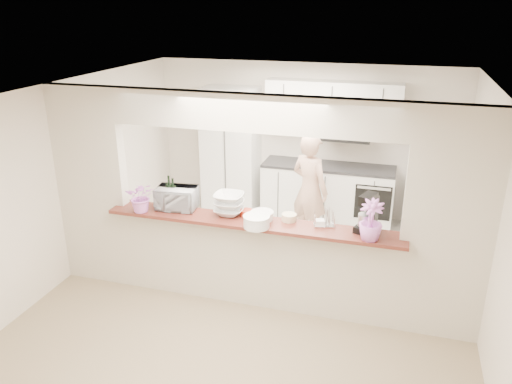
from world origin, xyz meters
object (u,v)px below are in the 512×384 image
at_px(stand_mixer, 368,214).
at_px(person, 310,191).
at_px(refrigerator, 433,181).
at_px(toaster_oven, 177,198).

distance_m(stand_mixer, person, 1.98).
distance_m(refrigerator, person, 1.94).
bearing_deg(toaster_oven, refrigerator, 34.23).
relative_size(refrigerator, toaster_oven, 3.63).
bearing_deg(person, toaster_oven, 81.59).
bearing_deg(person, refrigerator, -124.34).
xyz_separation_m(toaster_oven, person, (1.28, 1.71, -0.39)).
bearing_deg(stand_mixer, person, 118.68).
height_order(stand_mixer, person, person).
bearing_deg(toaster_oven, stand_mixer, -6.32).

